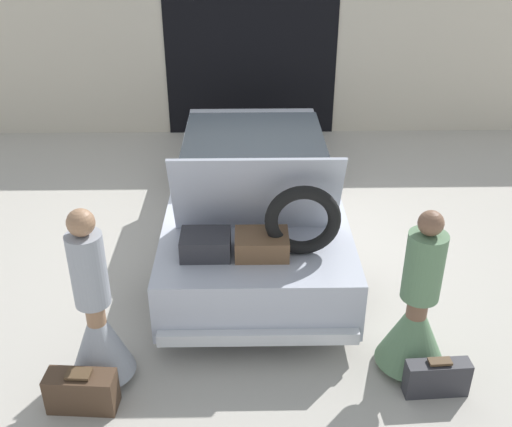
{
  "coord_description": "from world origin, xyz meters",
  "views": [
    {
      "loc": [
        -0.09,
        -6.43,
        3.76
      ],
      "look_at": [
        0.0,
        -1.27,
        0.93
      ],
      "focal_mm": 42.0,
      "sensor_mm": 36.0,
      "label": 1
    }
  ],
  "objects_px": {
    "person_left": "(97,323)",
    "person_right": "(416,316)",
    "suitcase_beside_right_person": "(437,378)",
    "car": "(254,190)",
    "suitcase_beside_left_person": "(82,391)"
  },
  "relations": [
    {
      "from": "person_left",
      "to": "suitcase_beside_left_person",
      "type": "bearing_deg",
      "value": -19.95
    },
    {
      "from": "car",
      "to": "suitcase_beside_left_person",
      "type": "bearing_deg",
      "value": -116.79
    },
    {
      "from": "person_right",
      "to": "suitcase_beside_right_person",
      "type": "height_order",
      "value": "person_right"
    },
    {
      "from": "car",
      "to": "person_left",
      "type": "height_order",
      "value": "car"
    },
    {
      "from": "person_right",
      "to": "suitcase_beside_right_person",
      "type": "distance_m",
      "value": 0.53
    },
    {
      "from": "person_left",
      "to": "person_right",
      "type": "bearing_deg",
      "value": 88.52
    },
    {
      "from": "person_left",
      "to": "person_right",
      "type": "xyz_separation_m",
      "value": [
        2.67,
        0.09,
        -0.04
      ]
    },
    {
      "from": "suitcase_beside_right_person",
      "to": "suitcase_beside_left_person",
      "type": "bearing_deg",
      "value": -177.93
    },
    {
      "from": "person_left",
      "to": "person_right",
      "type": "relative_size",
      "value": 1.06
    },
    {
      "from": "car",
      "to": "suitcase_beside_left_person",
      "type": "xyz_separation_m",
      "value": [
        -1.44,
        -2.85,
        -0.38
      ]
    },
    {
      "from": "suitcase_beside_left_person",
      "to": "car",
      "type": "bearing_deg",
      "value": 63.21
    },
    {
      "from": "person_left",
      "to": "suitcase_beside_right_person",
      "type": "xyz_separation_m",
      "value": [
        2.81,
        -0.24,
        -0.43
      ]
    },
    {
      "from": "person_left",
      "to": "suitcase_beside_right_person",
      "type": "distance_m",
      "value": 2.86
    },
    {
      "from": "car",
      "to": "suitcase_beside_right_person",
      "type": "xyz_separation_m",
      "value": [
        1.48,
        -2.74,
        -0.39
      ]
    },
    {
      "from": "suitcase_beside_right_person",
      "to": "person_left",
      "type": "bearing_deg",
      "value": 175.19
    }
  ]
}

